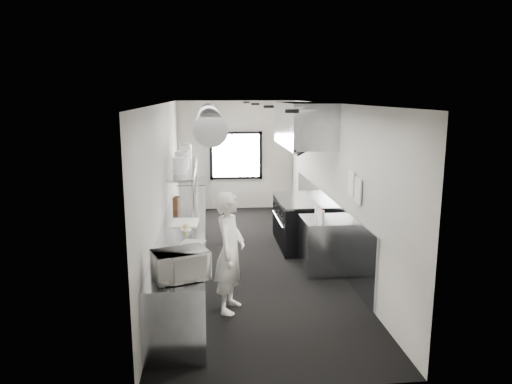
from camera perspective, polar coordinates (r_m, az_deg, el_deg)
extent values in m
cube|color=black|center=(8.84, -0.71, -7.94)|extent=(3.00, 8.00, 0.01)
cube|color=beige|center=(8.33, -0.76, 10.52)|extent=(3.00, 8.00, 0.01)
cube|color=#B7B4AD|center=(12.42, -2.41, 4.38)|extent=(3.00, 0.02, 2.80)
cube|color=#B7B4AD|center=(4.63, 3.80, -8.03)|extent=(3.00, 0.02, 2.80)
cube|color=#B7B4AD|center=(8.48, -10.88, 0.81)|extent=(0.02, 8.00, 2.80)
cube|color=#B7B4AD|center=(8.74, 9.11, 1.19)|extent=(0.02, 8.00, 2.80)
cube|color=#929AA0|center=(9.20, 8.35, -3.69)|extent=(0.03, 5.50, 1.10)
cylinder|color=#999CA1|center=(8.71, -5.64, 8.87)|extent=(0.40, 6.40, 0.40)
cube|color=white|center=(12.38, -2.39, 4.35)|extent=(1.20, 0.03, 1.10)
cube|color=black|center=(12.34, -2.42, 7.02)|extent=(1.36, 0.03, 0.08)
cube|color=black|center=(12.48, -2.38, 1.75)|extent=(1.36, 0.03, 0.08)
cube|color=black|center=(12.38, -5.37, 4.31)|extent=(0.08, 0.03, 1.25)
cube|color=black|center=(12.45, 0.55, 4.41)|extent=(0.08, 0.03, 1.25)
cube|color=#929AA0|center=(9.20, 5.76, 8.07)|extent=(0.80, 2.20, 0.80)
cube|color=#929AA0|center=(9.17, 3.37, 5.65)|extent=(0.05, 2.20, 0.05)
cube|color=black|center=(9.21, 5.22, 5.96)|extent=(0.50, 2.10, 0.28)
cube|color=#929AA0|center=(8.20, -8.47, -6.33)|extent=(0.70, 6.00, 0.90)
cube|color=#929AA0|center=(9.42, -8.59, 2.87)|extent=(0.45, 3.00, 0.04)
cylinder|color=#929AA0|center=(8.09, -7.54, -0.90)|extent=(0.04, 0.04, 0.66)
cylinder|color=#929AA0|center=(9.46, -7.32, 0.92)|extent=(0.04, 0.04, 0.66)
cylinder|color=#929AA0|center=(10.84, -7.16, 2.28)|extent=(0.04, 0.04, 0.66)
cube|color=black|center=(9.51, 5.22, -3.73)|extent=(0.85, 1.60, 0.90)
cube|color=#929AA0|center=(9.40, 5.28, -0.97)|extent=(0.85, 1.60, 0.04)
cube|color=#929AA0|center=(9.44, 2.78, -3.81)|extent=(0.03, 1.55, 0.80)
cylinder|color=#929AA0|center=(9.41, 2.60, -3.23)|extent=(0.03, 1.30, 0.03)
cube|color=#929AA0|center=(8.22, 7.79, -6.26)|extent=(0.65, 0.80, 0.90)
cube|color=#929AA0|center=(11.78, -7.72, -0.81)|extent=(0.70, 1.20, 0.90)
cube|color=silver|center=(7.56, 11.27, 1.04)|extent=(0.02, 0.28, 0.38)
cube|color=silver|center=(7.24, 12.06, 0.15)|extent=(0.02, 0.28, 0.38)
imported|color=silver|center=(6.58, -3.14, -7.18)|extent=(0.57, 0.71, 1.68)
imported|color=silver|center=(5.52, -9.01, -8.57)|extent=(0.67, 0.59, 0.33)
cylinder|color=#A0AC9E|center=(6.26, -10.47, -7.29)|extent=(0.14, 0.14, 0.10)
cylinder|color=#A0AC9E|center=(6.22, -10.89, -7.38)|extent=(0.16, 0.16, 0.11)
cube|color=silver|center=(6.77, -7.69, -6.15)|extent=(0.41, 0.46, 0.01)
cylinder|color=white|center=(7.46, -8.37, -4.46)|extent=(0.20, 0.20, 0.01)
sphere|color=#D6C970|center=(7.45, -8.39, -4.07)|extent=(0.09, 0.09, 0.09)
cube|color=silver|center=(7.85, -8.51, -3.64)|extent=(0.45, 0.59, 0.02)
cube|color=brown|center=(8.79, -9.46, -1.32)|extent=(0.13, 0.23, 0.23)
cylinder|color=white|center=(8.54, -9.08, 3.11)|extent=(0.29, 0.29, 0.30)
cylinder|color=white|center=(8.97, -8.82, 3.69)|extent=(0.31, 0.31, 0.35)
cylinder|color=white|center=(9.54, -8.67, 4.06)|extent=(0.26, 0.26, 0.31)
cylinder|color=white|center=(10.16, -8.36, 4.67)|extent=(0.31, 0.31, 0.37)
cylinder|color=silver|center=(7.82, 7.86, -3.03)|extent=(0.07, 0.07, 0.19)
cylinder|color=silver|center=(7.91, 7.94, -2.87)|extent=(0.08, 0.08, 0.19)
cylinder|color=silver|center=(8.06, 7.59, -2.60)|extent=(0.06, 0.06, 0.19)
cylinder|color=silver|center=(8.22, 7.55, -2.40)|extent=(0.07, 0.07, 0.16)
cylinder|color=silver|center=(8.36, 7.23, -2.13)|extent=(0.06, 0.06, 0.17)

